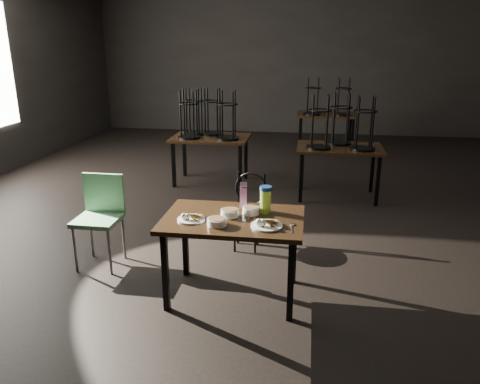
% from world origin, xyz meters
% --- Properties ---
extents(room, '(12.00, 12.04, 3.22)m').
position_xyz_m(room, '(-0.06, 0.01, 2.33)').
color(room, black).
rests_on(room, ground).
extents(main_table, '(1.20, 0.80, 0.75)m').
position_xyz_m(main_table, '(-0.44, -1.90, 0.67)').
color(main_table, black).
rests_on(main_table, ground).
extents(plate_left, '(0.24, 0.24, 0.08)m').
position_xyz_m(plate_left, '(-0.78, -2.01, 0.77)').
color(plate_left, white).
rests_on(plate_left, main_table).
extents(plate_right, '(0.26, 0.26, 0.08)m').
position_xyz_m(plate_right, '(-0.14, -2.06, 0.77)').
color(plate_right, white).
rests_on(plate_right, main_table).
extents(bowl_near, '(0.15, 0.15, 0.06)m').
position_xyz_m(bowl_near, '(-0.47, -1.87, 0.78)').
color(bowl_near, white).
rests_on(bowl_near, main_table).
extents(bowl_far, '(0.15, 0.15, 0.06)m').
position_xyz_m(bowl_far, '(-0.30, -1.78, 0.78)').
color(bowl_far, white).
rests_on(bowl_far, main_table).
extents(bowl_big, '(0.16, 0.16, 0.06)m').
position_xyz_m(bowl_big, '(-0.54, -2.09, 0.78)').
color(bowl_big, white).
rests_on(bowl_big, main_table).
extents(juice_carton, '(0.06, 0.06, 0.24)m').
position_xyz_m(juice_carton, '(-0.39, -1.65, 0.86)').
color(juice_carton, '#831765').
rests_on(juice_carton, main_table).
extents(water_bottle, '(0.13, 0.13, 0.24)m').
position_xyz_m(water_bottle, '(-0.18, -1.73, 0.87)').
color(water_bottle, '#B0DF41').
rests_on(water_bottle, main_table).
extents(spoon, '(0.05, 0.21, 0.01)m').
position_xyz_m(spoon, '(0.07, -2.01, 0.75)').
color(spoon, silver).
rests_on(spoon, main_table).
extents(bentwood_chair, '(0.42, 0.41, 0.83)m').
position_xyz_m(bentwood_chair, '(-0.45, -0.82, 0.49)').
color(bentwood_chair, black).
rests_on(bentwood_chair, ground).
extents(school_chair, '(0.43, 0.43, 0.92)m').
position_xyz_m(school_chair, '(-1.87, -1.44, 0.55)').
color(school_chair, '#69A476').
rests_on(school_chair, ground).
extents(bg_table_left, '(1.20, 0.80, 1.48)m').
position_xyz_m(bg_table_left, '(-1.39, 1.51, 0.80)').
color(bg_table_left, black).
rests_on(bg_table_left, ground).
extents(bg_table_right, '(1.20, 0.80, 1.48)m').
position_xyz_m(bg_table_right, '(0.61, 1.06, 0.78)').
color(bg_table_right, black).
rests_on(bg_table_right, ground).
extents(bg_table_far, '(1.20, 0.80, 1.48)m').
position_xyz_m(bg_table_far, '(0.50, 4.17, 0.75)').
color(bg_table_far, black).
rests_on(bg_table_far, ground).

